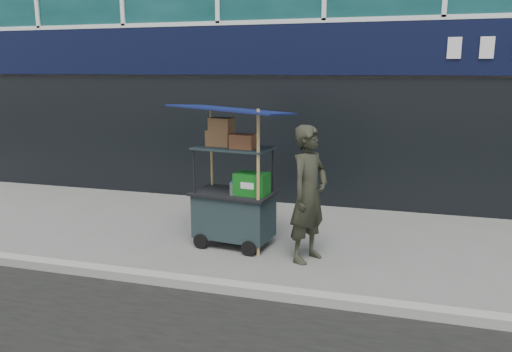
% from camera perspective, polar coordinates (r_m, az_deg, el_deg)
% --- Properties ---
extents(ground, '(80.00, 80.00, 0.00)m').
position_cam_1_polar(ground, '(6.06, 1.25, -12.83)').
color(ground, slate).
rests_on(ground, ground).
extents(curb, '(80.00, 0.18, 0.12)m').
position_cam_1_polar(curb, '(5.85, 0.74, -13.09)').
color(curb, '#989990').
rests_on(curb, ground).
extents(vendor_cart, '(1.66, 1.27, 2.09)m').
position_cam_1_polar(vendor_cart, '(7.26, -2.45, -2.44)').
color(vendor_cart, black).
rests_on(vendor_cart, ground).
extents(vendor_man, '(0.68, 0.80, 1.85)m').
position_cam_1_polar(vendor_man, '(6.68, 6.05, -2.08)').
color(vendor_man, '#27291E').
rests_on(vendor_man, ground).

